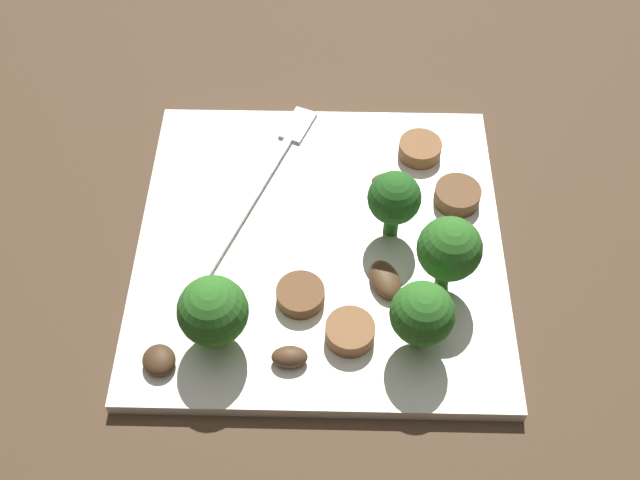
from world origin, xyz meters
name	(u,v)px	position (x,y,z in m)	size (l,w,h in m)	color
ground_plane	(320,249)	(0.00, 0.00, 0.00)	(1.40, 1.40, 0.00)	#4C3826
plate	(320,244)	(0.00, 0.00, 0.01)	(0.25, 0.25, 0.01)	white
fork	(266,177)	(0.06, 0.04, 0.01)	(0.17, 0.08, 0.00)	silver
broccoli_floret_0	(213,311)	(-0.08, 0.06, 0.04)	(0.04, 0.04, 0.06)	#347525
broccoli_floret_1	(422,314)	(-0.08, -0.06, 0.04)	(0.04, 0.04, 0.05)	#347525
broccoli_floret_2	(394,199)	(0.01, -0.05, 0.05)	(0.04, 0.04, 0.05)	#296420
broccoli_floret_3	(449,250)	(-0.03, -0.08, 0.05)	(0.04, 0.04, 0.06)	#347525
sausage_slice_0	(420,149)	(0.08, -0.07, 0.02)	(0.03, 0.03, 0.01)	brown
sausage_slice_1	(300,295)	(-0.05, 0.01, 0.02)	(0.03, 0.03, 0.01)	brown
sausage_slice_2	(457,195)	(0.04, -0.10, 0.02)	(0.03, 0.03, 0.01)	brown
sausage_slice_3	(350,332)	(-0.08, -0.02, 0.02)	(0.03, 0.03, 0.01)	brown
mushroom_0	(159,360)	(-0.10, 0.10, 0.02)	(0.02, 0.02, 0.01)	#422B19
mushroom_1	(390,181)	(0.05, -0.05, 0.02)	(0.03, 0.01, 0.01)	brown
mushroom_2	(385,279)	(-0.04, -0.04, 0.02)	(0.03, 0.02, 0.01)	#4C331E
mushroom_4	(290,357)	(-0.09, 0.02, 0.02)	(0.02, 0.01, 0.01)	#4C331E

